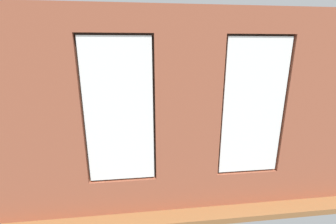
# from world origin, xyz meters

# --- Properties ---
(ground_plane) EXTENTS (6.92, 5.61, 0.10)m
(ground_plane) POSITION_xyz_m (0.00, 0.00, -0.05)
(ground_plane) COLOR brown
(brick_wall_with_windows) EXTENTS (6.32, 0.30, 3.06)m
(brick_wall_with_windows) POSITION_xyz_m (-0.00, 2.42, 1.50)
(brick_wall_with_windows) COLOR #9E5138
(brick_wall_with_windows) RESTS_ON ground_plane
(white_wall_right) EXTENTS (0.10, 4.61, 3.06)m
(white_wall_right) POSITION_xyz_m (3.11, 0.20, 1.53)
(white_wall_right) COLOR silver
(white_wall_right) RESTS_ON ground_plane
(couch_by_window) EXTENTS (2.02, 0.87, 0.80)m
(couch_by_window) POSITION_xyz_m (0.14, 1.77, 0.33)
(couch_by_window) COLOR black
(couch_by_window) RESTS_ON ground_plane
(couch_left) EXTENTS (0.98, 1.87, 0.80)m
(couch_left) POSITION_xyz_m (-2.46, 0.65, 0.33)
(couch_left) COLOR black
(couch_left) RESTS_ON ground_plane
(coffee_table) EXTENTS (1.28, 0.75, 0.42)m
(coffee_table) POSITION_xyz_m (0.19, -0.14, 0.37)
(coffee_table) COLOR tan
(coffee_table) RESTS_ON ground_plane
(cup_ceramic) EXTENTS (0.08, 0.08, 0.09)m
(cup_ceramic) POSITION_xyz_m (0.19, -0.14, 0.47)
(cup_ceramic) COLOR silver
(cup_ceramic) RESTS_ON coffee_table
(remote_black) EXTENTS (0.12, 0.17, 0.02)m
(remote_black) POSITION_xyz_m (0.35, -0.24, 0.43)
(remote_black) COLOR black
(remote_black) RESTS_ON coffee_table
(remote_gray) EXTENTS (0.09, 0.18, 0.02)m
(remote_gray) POSITION_xyz_m (-0.16, -0.27, 0.43)
(remote_gray) COLOR #59595B
(remote_gray) RESTS_ON coffee_table
(remote_silver) EXTENTS (0.15, 0.16, 0.02)m
(remote_silver) POSITION_xyz_m (0.57, -0.03, 0.43)
(remote_silver) COLOR #B2B2B7
(remote_silver) RESTS_ON coffee_table
(media_console) EXTENTS (1.01, 0.42, 0.47)m
(media_console) POSITION_xyz_m (2.81, 0.60, 0.24)
(media_console) COLOR black
(media_console) RESTS_ON ground_plane
(tv_flatscreen) EXTENTS (1.17, 0.20, 0.82)m
(tv_flatscreen) POSITION_xyz_m (2.81, 0.59, 0.89)
(tv_flatscreen) COLOR black
(tv_flatscreen) RESTS_ON media_console
(potted_plant_by_left_couch) EXTENTS (0.27, 0.27, 0.51)m
(potted_plant_by_left_couch) POSITION_xyz_m (-2.06, -0.71, 0.33)
(potted_plant_by_left_couch) COLOR beige
(potted_plant_by_left_couch) RESTS_ON ground_plane
(potted_plant_beside_window_right) EXTENTS (0.78, 0.83, 1.42)m
(potted_plant_beside_window_right) POSITION_xyz_m (2.42, 1.87, 0.68)
(potted_plant_beside_window_right) COLOR beige
(potted_plant_beside_window_right) RESTS_ON ground_plane
(potted_plant_corner_far_left) EXTENTS (0.87, 0.86, 1.17)m
(potted_plant_corner_far_left) POSITION_xyz_m (-2.61, 1.87, 0.53)
(potted_plant_corner_far_left) COLOR brown
(potted_plant_corner_far_left) RESTS_ON ground_plane
(potted_plant_mid_room_small) EXTENTS (0.34, 0.34, 0.54)m
(potted_plant_mid_room_small) POSITION_xyz_m (-1.08, -1.09, 0.34)
(potted_plant_mid_room_small) COLOR gray
(potted_plant_mid_room_small) RESTS_ON ground_plane
(potted_plant_corner_near_left) EXTENTS (0.96, 0.94, 1.27)m
(potted_plant_corner_near_left) POSITION_xyz_m (-2.61, -1.81, 0.72)
(potted_plant_corner_near_left) COLOR #47423D
(potted_plant_corner_near_left) RESTS_ON ground_plane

